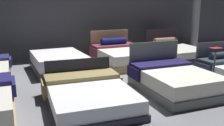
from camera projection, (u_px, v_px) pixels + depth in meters
name	position (u px, v px, depth m)	size (l,w,h in m)	color
ground_plane	(112.00, 81.00, 6.67)	(18.00, 18.00, 0.02)	slate
showroom_back_wall	(76.00, 10.00, 9.37)	(18.00, 0.06, 3.50)	#47474C
bed_1	(89.00, 95.00, 5.08)	(1.77, 2.18, 0.74)	black
bed_2	(174.00, 80.00, 5.83)	(1.56, 2.01, 1.03)	#505554
bed_5	(59.00, 62.00, 7.61)	(1.55, 1.98, 0.52)	#292C2F
bed_6	(121.00, 56.00, 8.45)	(1.64, 2.19, 1.04)	#99774F
bed_7	(176.00, 52.00, 9.23)	(1.47, 2.12, 0.98)	black
price_sign	(214.00, 72.00, 6.16)	(0.28, 0.24, 0.96)	#3F3F44
support_pillar	(196.00, 9.00, 10.60)	(0.32, 0.32, 3.50)	#99999E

